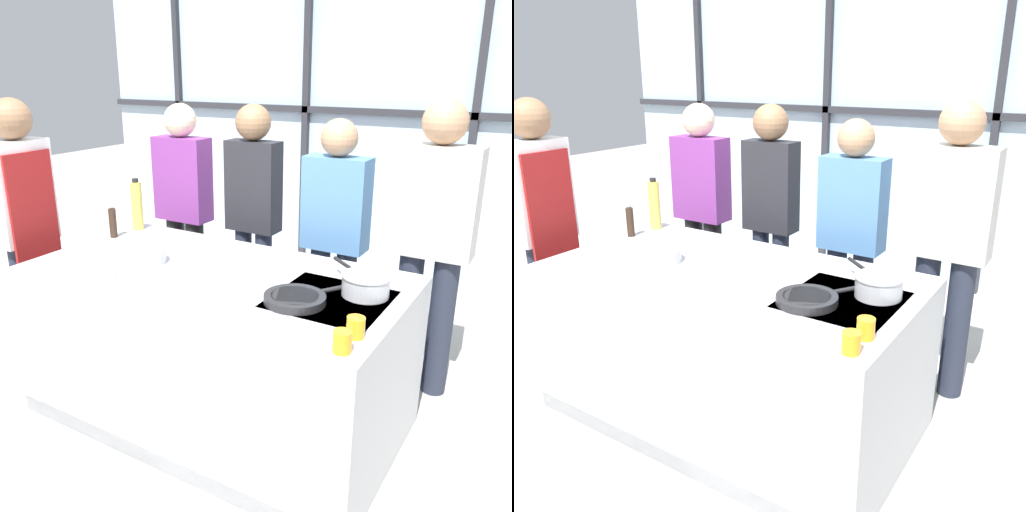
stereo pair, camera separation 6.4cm
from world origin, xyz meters
TOP-DOWN VIEW (x-y plane):
  - ground_plane at (0.00, 0.00)m, footprint 18.00×18.00m
  - back_window_wall at (0.00, 2.68)m, footprint 6.40×0.10m
  - demo_island at (0.00, -0.00)m, footprint 2.02×1.08m
  - chef at (-1.33, -0.14)m, footprint 0.25×0.38m
  - spectator_far_left at (-0.91, 0.90)m, footprint 0.42×0.24m
  - spectator_center_left at (-0.30, 0.90)m, footprint 0.37×0.24m
  - spectator_center_right at (0.30, 0.90)m, footprint 0.41×0.23m
  - spectator_far_right at (0.91, 0.90)m, footprint 0.45×0.25m
  - frying_pan at (0.55, -0.12)m, footprint 0.36×0.47m
  - saucepan at (0.79, 0.13)m, footprint 0.37×0.32m
  - white_plate at (-0.51, -0.36)m, footprint 0.23×0.23m
  - mixing_bowl at (-0.43, -0.07)m, footprint 0.26×0.26m
  - oil_bottle at (-0.91, 0.41)m, footprint 0.07×0.07m
  - pepper_grinder at (-0.92, 0.19)m, footprint 0.05×0.05m
  - juice_glass_near at (0.91, -0.44)m, footprint 0.07×0.07m
  - juice_glass_far at (0.91, -0.30)m, footprint 0.07×0.07m

SIDE VIEW (x-z plane):
  - ground_plane at x=0.00m, z-range 0.00..0.00m
  - demo_island at x=0.00m, z-range 0.00..0.88m
  - white_plate at x=-0.51m, z-range 0.88..0.90m
  - frying_pan at x=0.55m, z-range 0.88..0.92m
  - mixing_bowl at x=-0.43m, z-range 0.89..0.96m
  - juice_glass_near at x=0.91m, z-range 0.88..0.97m
  - juice_glass_far at x=0.91m, z-range 0.88..0.97m
  - spectator_center_right at x=0.30m, z-range 0.12..1.75m
  - saucepan at x=0.79m, z-range 0.89..0.99m
  - spectator_far_left at x=-0.91m, z-range 0.12..1.80m
  - pepper_grinder at x=-0.92m, z-range 0.87..1.09m
  - spectator_center_left at x=-0.30m, z-range 0.15..1.85m
  - spectator_far_right at x=0.91m, z-range 0.12..1.88m
  - chef at x=-1.33m, z-range 0.15..1.90m
  - oil_bottle at x=-0.91m, z-range 0.87..1.22m
  - back_window_wall at x=0.00m, z-range 0.00..2.80m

